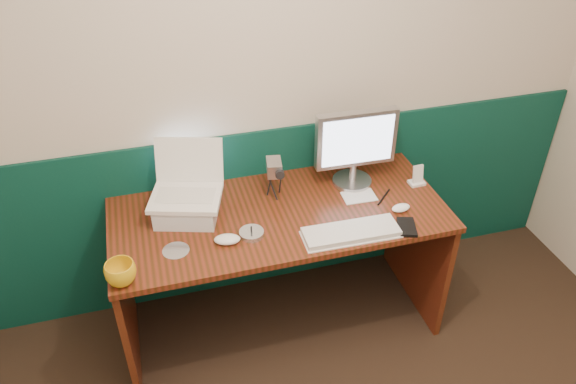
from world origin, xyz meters
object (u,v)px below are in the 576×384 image
object	(u,v)px
keyboard	(351,233)
monitor	(355,148)
desk	(280,270)
mug	(121,273)
camcorder	(274,177)
laptop	(183,176)

from	to	relation	value
keyboard	monitor	bearing A→B (deg)	69.65
desk	keyboard	xyz separation A→B (m)	(0.27, -0.25, 0.39)
monitor	mug	bearing A→B (deg)	-158.29
desk	camcorder	bearing A→B (deg)	85.03
desk	keyboard	distance (m)	0.53
monitor	keyboard	size ratio (longest dim) A/B	0.93
laptop	mug	xyz separation A→B (m)	(-0.32, -0.37, -0.18)
desk	monitor	bearing A→B (deg)	19.10
desk	laptop	bearing A→B (deg)	168.16
desk	camcorder	xyz separation A→B (m)	(0.01, 0.14, 0.49)
desk	keyboard	world-z (taller)	keyboard
keyboard	mug	distance (m)	1.01
keyboard	mug	xyz separation A→B (m)	(-1.01, -0.03, 0.04)
laptop	keyboard	distance (m)	0.80
monitor	camcorder	world-z (taller)	monitor
desk	keyboard	bearing A→B (deg)	-43.41
keyboard	camcorder	world-z (taller)	camcorder
mug	camcorder	bearing A→B (deg)	29.33
desk	mug	bearing A→B (deg)	-159.08
laptop	monitor	distance (m)	0.85
camcorder	keyboard	bearing A→B (deg)	-47.19
laptop	camcorder	world-z (taller)	laptop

